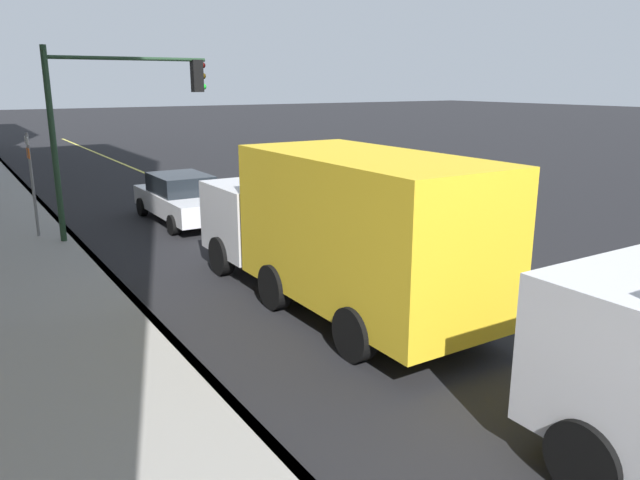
{
  "coord_description": "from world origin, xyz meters",
  "views": [
    {
      "loc": [
        -11.75,
        8.52,
        4.34
      ],
      "look_at": [
        -2.19,
        2.5,
        1.39
      ],
      "focal_mm": 34.08,
      "sensor_mm": 36.0,
      "label": 1
    }
  ],
  "objects_px": {
    "traffic_light_mast": "(119,108)",
    "street_sign_post": "(32,179)",
    "car_red": "(333,188)",
    "car_white": "(182,198)",
    "truck_yellow": "(341,226)"
  },
  "relations": [
    {
      "from": "car_red",
      "to": "traffic_light_mast",
      "type": "relative_size",
      "value": 0.91
    },
    {
      "from": "car_white",
      "to": "street_sign_post",
      "type": "bearing_deg",
      "value": 93.05
    },
    {
      "from": "car_white",
      "to": "truck_yellow",
      "type": "bearing_deg",
      "value": -179.85
    },
    {
      "from": "car_red",
      "to": "car_white",
      "type": "distance_m",
      "value": 5.15
    },
    {
      "from": "street_sign_post",
      "to": "truck_yellow",
      "type": "bearing_deg",
      "value": -153.77
    },
    {
      "from": "traffic_light_mast",
      "to": "street_sign_post",
      "type": "xyz_separation_m",
      "value": [
        0.96,
        2.25,
        -1.87
      ]
    },
    {
      "from": "car_red",
      "to": "car_white",
      "type": "height_order",
      "value": "car_red"
    },
    {
      "from": "street_sign_post",
      "to": "car_red",
      "type": "bearing_deg",
      "value": -95.71
    },
    {
      "from": "car_white",
      "to": "street_sign_post",
      "type": "relative_size",
      "value": 1.57
    },
    {
      "from": "car_red",
      "to": "car_white",
      "type": "bearing_deg",
      "value": 76.98
    },
    {
      "from": "traffic_light_mast",
      "to": "street_sign_post",
      "type": "distance_m",
      "value": 3.08
    },
    {
      "from": "truck_yellow",
      "to": "traffic_light_mast",
      "type": "xyz_separation_m",
      "value": [
        7.81,
        2.07,
        2.01
      ]
    },
    {
      "from": "traffic_light_mast",
      "to": "street_sign_post",
      "type": "bearing_deg",
      "value": 66.94
    },
    {
      "from": "car_white",
      "to": "street_sign_post",
      "type": "xyz_separation_m",
      "value": [
        -0.23,
        4.3,
        1.0
      ]
    },
    {
      "from": "car_white",
      "to": "traffic_light_mast",
      "type": "xyz_separation_m",
      "value": [
        -1.19,
        2.05,
        2.88
      ]
    }
  ]
}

